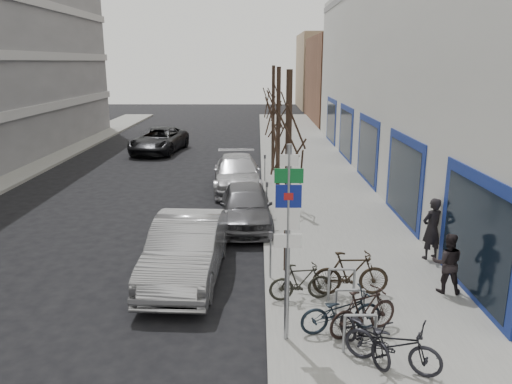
{
  "coord_description": "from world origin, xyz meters",
  "views": [
    {
      "loc": [
        1.81,
        -9.18,
        5.69
      ],
      "look_at": [
        1.76,
        4.86,
        2.0
      ],
      "focal_mm": 35.0,
      "sensor_mm": 36.0,
      "label": 1
    }
  ],
  "objects_px": {
    "bike_mid_curb": "(341,308)",
    "lane_car": "(159,140)",
    "highway_sign_pole": "(288,233)",
    "bike_near_right": "(363,311)",
    "tree_near": "(289,126)",
    "bike_near_left": "(365,331)",
    "bike_far_inner": "(351,273)",
    "tree_mid": "(278,104)",
    "bike_far_curb": "(393,340)",
    "meter_mid": "(267,195)",
    "pedestrian_near": "(432,229)",
    "pedestrian_far": "(447,263)",
    "meter_back": "(265,165)",
    "parked_car_mid": "(246,206)",
    "parked_car_front": "(186,249)",
    "bike_mid_inner": "(301,281)",
    "bike_rack": "(350,302)",
    "tree_far": "(273,94)",
    "meter_front": "(271,250)",
    "parked_car_back": "(237,173)"
  },
  "relations": [
    {
      "from": "bike_mid_curb",
      "to": "lane_car",
      "type": "height_order",
      "value": "lane_car"
    },
    {
      "from": "highway_sign_pole",
      "to": "bike_near_right",
      "type": "height_order",
      "value": "highway_sign_pole"
    },
    {
      "from": "tree_near",
      "to": "bike_near_left",
      "type": "distance_m",
      "value": 5.48
    },
    {
      "from": "bike_far_inner",
      "to": "tree_mid",
      "type": "bearing_deg",
      "value": 8.48
    },
    {
      "from": "bike_far_curb",
      "to": "bike_far_inner",
      "type": "height_order",
      "value": "bike_far_inner"
    },
    {
      "from": "tree_near",
      "to": "meter_mid",
      "type": "distance_m",
      "value": 5.95
    },
    {
      "from": "pedestrian_near",
      "to": "pedestrian_far",
      "type": "distance_m",
      "value": 2.2
    },
    {
      "from": "tree_near",
      "to": "meter_back",
      "type": "height_order",
      "value": "tree_near"
    },
    {
      "from": "meter_back",
      "to": "lane_car",
      "type": "height_order",
      "value": "lane_car"
    },
    {
      "from": "parked_car_mid",
      "to": "lane_car",
      "type": "distance_m",
      "value": 16.04
    },
    {
      "from": "highway_sign_pole",
      "to": "pedestrian_far",
      "type": "bearing_deg",
      "value": 28.42
    },
    {
      "from": "pedestrian_far",
      "to": "parked_car_front",
      "type": "bearing_deg",
      "value": 1.65
    },
    {
      "from": "bike_mid_inner",
      "to": "bike_far_curb",
      "type": "distance_m",
      "value": 3.09
    },
    {
      "from": "bike_rack",
      "to": "bike_near_left",
      "type": "height_order",
      "value": "bike_near_left"
    },
    {
      "from": "tree_mid",
      "to": "bike_near_right",
      "type": "relative_size",
      "value": 3.24
    },
    {
      "from": "tree_far",
      "to": "pedestrian_far",
      "type": "height_order",
      "value": "tree_far"
    },
    {
      "from": "bike_near_right",
      "to": "meter_front",
      "type": "bearing_deg",
      "value": 7.23
    },
    {
      "from": "bike_rack",
      "to": "meter_front",
      "type": "distance_m",
      "value": 2.92
    },
    {
      "from": "meter_back",
      "to": "tree_mid",
      "type": "bearing_deg",
      "value": -83.58
    },
    {
      "from": "tree_mid",
      "to": "bike_mid_curb",
      "type": "height_order",
      "value": "tree_mid"
    },
    {
      "from": "tree_near",
      "to": "meter_back",
      "type": "bearing_deg",
      "value": 92.45
    },
    {
      "from": "bike_mid_inner",
      "to": "parked_car_mid",
      "type": "bearing_deg",
      "value": 5.32
    },
    {
      "from": "bike_rack",
      "to": "meter_mid",
      "type": "height_order",
      "value": "meter_mid"
    },
    {
      "from": "meter_mid",
      "to": "parked_car_back",
      "type": "xyz_separation_m",
      "value": [
        -1.27,
        4.46,
        -0.16
      ]
    },
    {
      "from": "tree_near",
      "to": "highway_sign_pole",
      "type": "bearing_deg",
      "value": -93.26
    },
    {
      "from": "pedestrian_far",
      "to": "tree_far",
      "type": "bearing_deg",
      "value": -63.5
    },
    {
      "from": "parked_car_front",
      "to": "pedestrian_near",
      "type": "bearing_deg",
      "value": 10.88
    },
    {
      "from": "meter_mid",
      "to": "bike_far_inner",
      "type": "relative_size",
      "value": 0.67
    },
    {
      "from": "pedestrian_near",
      "to": "bike_rack",
      "type": "bearing_deg",
      "value": 27.64
    },
    {
      "from": "parked_car_front",
      "to": "lane_car",
      "type": "relative_size",
      "value": 0.88
    },
    {
      "from": "meter_back",
      "to": "bike_near_left",
      "type": "bearing_deg",
      "value": -83.24
    },
    {
      "from": "tree_far",
      "to": "meter_mid",
      "type": "height_order",
      "value": "tree_far"
    },
    {
      "from": "meter_back",
      "to": "bike_far_curb",
      "type": "xyz_separation_m",
      "value": [
        2.17,
        -14.97,
        -0.21
      ]
    },
    {
      "from": "tree_mid",
      "to": "meter_back",
      "type": "relative_size",
      "value": 4.33
    },
    {
      "from": "highway_sign_pole",
      "to": "meter_back",
      "type": "relative_size",
      "value": 3.31
    },
    {
      "from": "bike_near_right",
      "to": "parked_car_mid",
      "type": "height_order",
      "value": "parked_car_mid"
    },
    {
      "from": "tree_mid",
      "to": "parked_car_front",
      "type": "relative_size",
      "value": 1.09
    },
    {
      "from": "meter_front",
      "to": "meter_mid",
      "type": "relative_size",
      "value": 1.0
    },
    {
      "from": "meter_mid",
      "to": "pedestrian_near",
      "type": "xyz_separation_m",
      "value": [
        4.65,
        -4.14,
        0.14
      ]
    },
    {
      "from": "bike_mid_inner",
      "to": "parked_car_front",
      "type": "bearing_deg",
      "value": 53.47
    },
    {
      "from": "bike_far_curb",
      "to": "tree_near",
      "type": "bearing_deg",
      "value": 50.23
    },
    {
      "from": "parked_car_front",
      "to": "bike_near_left",
      "type": "bearing_deg",
      "value": -42.04
    },
    {
      "from": "tree_mid",
      "to": "parked_car_back",
      "type": "relative_size",
      "value": 1.05
    },
    {
      "from": "bike_far_curb",
      "to": "pedestrian_near",
      "type": "relative_size",
      "value": 1.01
    },
    {
      "from": "tree_mid",
      "to": "parked_car_front",
      "type": "bearing_deg",
      "value": -111.97
    },
    {
      "from": "bike_mid_curb",
      "to": "parked_car_front",
      "type": "bearing_deg",
      "value": 38.74
    },
    {
      "from": "tree_near",
      "to": "meter_front",
      "type": "relative_size",
      "value": 4.33
    },
    {
      "from": "bike_near_right",
      "to": "bike_far_inner",
      "type": "relative_size",
      "value": 0.9
    },
    {
      "from": "meter_front",
      "to": "bike_near_left",
      "type": "relative_size",
      "value": 0.76
    },
    {
      "from": "tree_far",
      "to": "bike_near_left",
      "type": "height_order",
      "value": "tree_far"
    }
  ]
}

